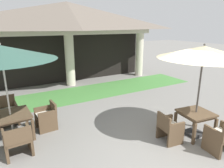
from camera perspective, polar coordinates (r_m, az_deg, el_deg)
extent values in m
plane|color=gray|center=(5.31, 17.78, -20.51)|extent=(60.00, 60.00, 0.00)
cylinder|color=beige|center=(10.85, -11.76, 6.39)|extent=(0.47, 0.47, 2.63)
cylinder|color=beige|center=(12.97, 7.69, 8.16)|extent=(0.47, 0.47, 2.63)
cube|color=beige|center=(10.71, -12.21, 13.98)|extent=(9.84, 0.70, 0.24)
pyramid|color=#665B51|center=(10.71, -12.47, 18.17)|extent=(10.24, 2.80, 1.33)
cube|color=black|center=(11.70, -13.18, 7.00)|extent=(9.64, 0.16, 2.63)
cube|color=#47843D|center=(9.72, -8.33, -2.57)|extent=(12.04, 2.24, 0.01)
cube|color=brown|center=(6.34, 22.54, -7.47)|extent=(0.94, 0.94, 0.05)
cube|color=brown|center=(6.36, 22.48, -7.95)|extent=(0.87, 0.87, 0.06)
cube|color=brown|center=(6.02, 22.05, -12.91)|extent=(0.08, 0.08, 0.61)
cube|color=brown|center=(6.54, 27.01, -11.12)|extent=(0.08, 0.08, 0.61)
cube|color=brown|center=(6.51, 17.31, -10.12)|extent=(0.08, 0.08, 0.61)
cube|color=brown|center=(7.00, 22.26, -8.73)|extent=(0.08, 0.08, 0.61)
cube|color=#2D2D2D|center=(6.62, 21.92, -12.66)|extent=(0.45, 0.45, 0.09)
cylinder|color=#4C4742|center=(6.17, 23.04, -3.18)|extent=(0.05, 0.05, 2.40)
cone|color=beige|center=(5.90, 24.37, 8.19)|extent=(2.42, 2.42, 0.32)
sphere|color=#4C4742|center=(5.88, 24.59, 10.02)|extent=(0.06, 0.06, 0.06)
cube|color=brown|center=(5.94, 28.28, -12.77)|extent=(0.68, 0.64, 0.07)
cube|color=silver|center=(5.92, 28.36, -12.26)|extent=(0.63, 0.59, 0.05)
cube|color=brown|center=(5.78, 26.29, -14.27)|extent=(0.13, 0.57, 0.68)
cube|color=brown|center=(6.00, 24.32, -14.46)|extent=(0.06, 0.06, 0.39)
cube|color=brown|center=(6.38, 27.86, -13.03)|extent=(0.06, 0.06, 0.39)
cube|color=brown|center=(5.72, 28.11, -16.54)|extent=(0.06, 0.06, 0.39)
cube|color=brown|center=(5.91, 16.02, -11.62)|extent=(0.57, 0.61, 0.07)
cube|color=silver|center=(5.88, 16.06, -11.11)|extent=(0.53, 0.56, 0.05)
cube|color=brown|center=(5.68, 14.32, -10.13)|extent=(0.13, 0.55, 0.38)
cube|color=brown|center=(6.13, 14.47, -11.38)|extent=(0.51, 0.13, 0.65)
cube|color=brown|center=(5.78, 17.54, -13.41)|extent=(0.51, 0.13, 0.65)
cube|color=brown|center=(6.31, 16.09, -12.06)|extent=(0.06, 0.06, 0.38)
cube|color=brown|center=(5.99, 19.08, -13.98)|extent=(0.06, 0.06, 0.38)
cube|color=brown|center=(6.07, 12.67, -13.02)|extent=(0.06, 0.06, 0.38)
cube|color=brown|center=(5.73, 15.57, -15.12)|extent=(0.06, 0.06, 0.38)
cube|color=brown|center=(6.38, -26.65, -7.80)|extent=(1.07, 1.07, 0.05)
cube|color=brown|center=(6.40, -26.59, -8.24)|extent=(0.98, 0.98, 0.06)
cube|color=brown|center=(6.17, -21.20, -11.97)|extent=(0.07, 0.07, 0.62)
cube|color=brown|center=(7.02, -22.90, -8.68)|extent=(0.07, 0.07, 0.62)
cube|color=#2D2D2D|center=(6.66, -25.93, -12.95)|extent=(0.42, 0.42, 0.10)
cylinder|color=beige|center=(6.21, -27.23, -3.57)|extent=(0.04, 0.04, 2.40)
cone|color=#33594C|center=(5.95, -28.77, 7.74)|extent=(2.81, 2.81, 0.38)
cube|color=brown|center=(7.36, -27.32, -7.08)|extent=(0.61, 0.60, 0.07)
cube|color=silver|center=(7.34, -27.38, -6.65)|extent=(0.57, 0.55, 0.05)
cube|color=brown|center=(7.52, -27.82, -4.51)|extent=(0.59, 0.09, 0.46)
cube|color=brown|center=(7.42, -25.15, -7.37)|extent=(0.09, 0.57, 0.67)
cube|color=brown|center=(7.24, -24.76, -9.14)|extent=(0.06, 0.06, 0.39)
cube|color=brown|center=(7.20, -28.94, -9.83)|extent=(0.06, 0.06, 0.39)
cube|color=brown|center=(7.71, -25.37, -7.66)|extent=(0.06, 0.06, 0.39)
cube|color=brown|center=(6.63, -18.15, -8.58)|extent=(0.58, 0.56, 0.07)
cube|color=silver|center=(6.60, -18.20, -8.11)|extent=(0.53, 0.52, 0.05)
cube|color=brown|center=(6.60, -16.17, -6.40)|extent=(0.09, 0.54, 0.38)
cube|color=brown|center=(6.45, -17.48, -10.13)|extent=(0.56, 0.09, 0.66)
cube|color=brown|center=(6.89, -18.64, -8.51)|extent=(0.56, 0.09, 0.66)
cube|color=brown|center=(6.47, -19.55, -11.62)|extent=(0.06, 0.06, 0.39)
cube|color=brown|center=(6.89, -20.54, -9.95)|extent=(0.06, 0.06, 0.39)
cube|color=brown|center=(6.57, -15.29, -10.75)|extent=(0.06, 0.06, 0.39)
cube|color=brown|center=(6.99, -16.54, -9.17)|extent=(0.06, 0.06, 0.39)
cube|color=brown|center=(5.65, -25.03, -13.88)|extent=(0.63, 0.59, 0.07)
cube|color=silver|center=(5.62, -25.10, -13.35)|extent=(0.58, 0.54, 0.05)
cube|color=brown|center=(5.32, -24.87, -13.11)|extent=(0.60, 0.09, 0.37)
cube|color=brown|center=(5.67, -27.81, -15.10)|extent=(0.09, 0.56, 0.68)
cube|color=brown|center=(5.72, -22.08, -14.09)|extent=(0.09, 0.56, 0.68)
cube|color=brown|center=(5.96, -27.81, -15.14)|extent=(0.06, 0.06, 0.39)
cube|color=brown|center=(6.00, -22.51, -14.21)|extent=(0.06, 0.06, 0.39)
cube|color=brown|center=(5.53, -27.22, -17.64)|extent=(0.06, 0.06, 0.39)
cube|color=brown|center=(5.57, -21.45, -16.60)|extent=(0.06, 0.06, 0.39)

